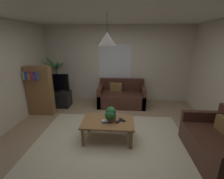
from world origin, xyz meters
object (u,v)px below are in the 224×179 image
at_px(book_on_table_1, 106,121).
at_px(tv_stand, 56,99).
at_px(potted_palm_corner, 57,81).
at_px(bookshelf_corner, 40,90).
at_px(coffee_table, 108,124).
at_px(couch_under_window, 121,97).
at_px(remote_on_table_1, 122,120).
at_px(pendant_lamp, 107,39).
at_px(remote_on_table_0, 119,121).
at_px(couch_right_side, 221,147).
at_px(book_on_table_0, 106,122).
at_px(tv, 54,83).
at_px(potted_plant_on_table, 111,114).

bearing_deg(book_on_table_1, tv_stand, 136.32).
relative_size(potted_palm_corner, bookshelf_corner, 1.12).
height_order(coffee_table, book_on_table_1, book_on_table_1).
relative_size(couch_under_window, book_on_table_1, 9.80).
xyz_separation_m(remote_on_table_1, pendant_lamp, (-0.30, -0.06, 1.63)).
bearing_deg(couch_under_window, pendant_lamp, -97.44).
bearing_deg(remote_on_table_0, couch_right_side, -158.26).
xyz_separation_m(coffee_table, book_on_table_0, (-0.04, -0.05, 0.08)).
height_order(book_on_table_1, remote_on_table_0, book_on_table_1).
xyz_separation_m(coffee_table, pendant_lamp, (-0.00, 0.00, 1.71)).
bearing_deg(remote_on_table_1, couch_under_window, 52.50).
height_order(book_on_table_0, bookshelf_corner, bookshelf_corner).
bearing_deg(book_on_table_1, coffee_table, 41.05).
height_order(book_on_table_1, tv_stand, tv_stand).
relative_size(book_on_table_0, remote_on_table_1, 0.88).
relative_size(couch_under_window, coffee_table, 1.38).
xyz_separation_m(book_on_table_1, remote_on_table_1, (0.34, 0.10, -0.02)).
distance_m(couch_right_side, pendant_lamp, 2.76).
xyz_separation_m(book_on_table_0, potted_palm_corner, (-1.93, 2.23, 0.27)).
bearing_deg(tv, book_on_table_1, -43.32).
relative_size(book_on_table_0, tv, 0.15).
distance_m(couch_right_side, tv_stand, 4.43).
relative_size(potted_plant_on_table, tv_stand, 0.36).
bearing_deg(tv, book_on_table_0, -43.50).
xyz_separation_m(book_on_table_1, potted_palm_corner, (-1.93, 2.22, 0.25)).
bearing_deg(coffee_table, potted_plant_on_table, -8.02).
distance_m(remote_on_table_0, tv_stand, 2.68).
xyz_separation_m(remote_on_table_0, tv_stand, (-2.07, 1.69, -0.20)).
height_order(tv_stand, potted_palm_corner, potted_palm_corner).
distance_m(remote_on_table_1, bookshelf_corner, 2.56).
height_order(book_on_table_0, remote_on_table_1, remote_on_table_1).
xyz_separation_m(couch_under_window, tv, (-2.09, -0.28, 0.52)).
bearing_deg(remote_on_table_1, remote_on_table_0, -174.75).
bearing_deg(coffee_table, couch_right_side, -12.95).
bearing_deg(tv_stand, potted_plant_on_table, -41.55).
bearing_deg(couch_under_window, tv_stand, -172.93).
bearing_deg(pendant_lamp, tv, 138.01).
distance_m(couch_right_side, remote_on_table_1, 1.82).
bearing_deg(remote_on_table_1, potted_plant_on_table, 157.45).
relative_size(remote_on_table_0, pendant_lamp, 0.28).
xyz_separation_m(remote_on_table_0, bookshelf_corner, (-2.25, 1.11, 0.27)).
xyz_separation_m(couch_right_side, book_on_table_0, (-2.08, 0.42, 0.17)).
height_order(remote_on_table_0, potted_plant_on_table, potted_plant_on_table).
xyz_separation_m(tv, potted_palm_corner, (-0.14, 0.53, -0.08)).
bearing_deg(pendant_lamp, remote_on_table_1, 11.39).
distance_m(tv, potted_palm_corner, 0.55).
bearing_deg(book_on_table_0, tv_stand, 136.14).
distance_m(book_on_table_0, potted_plant_on_table, 0.21).
height_order(couch_under_window, coffee_table, couch_under_window).
bearing_deg(pendant_lamp, book_on_table_0, -132.49).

